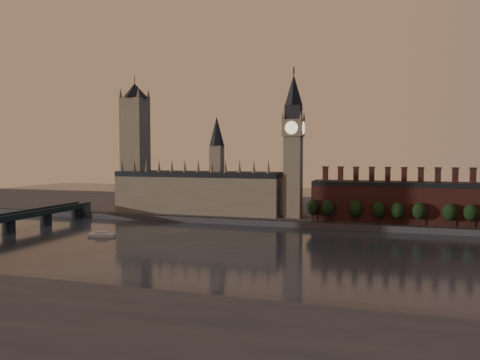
% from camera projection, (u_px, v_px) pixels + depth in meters
% --- Properties ---
extents(ground, '(900.00, 900.00, 0.00)m').
position_uv_depth(ground, '(232.00, 253.00, 234.89)').
color(ground, black).
rests_on(ground, ground).
extents(north_bank, '(900.00, 182.00, 4.00)m').
position_uv_depth(north_bank, '(296.00, 209.00, 404.54)').
color(north_bank, '#46474B').
rests_on(north_bank, ground).
extents(palace_of_westminster, '(130.00, 30.30, 74.00)m').
position_uv_depth(palace_of_westminster, '(199.00, 190.00, 362.29)').
color(palace_of_westminster, '#7C6E58').
rests_on(palace_of_westminster, north_bank).
extents(victoria_tower, '(24.00, 24.00, 108.00)m').
position_uv_depth(victoria_tower, '(135.00, 142.00, 376.70)').
color(victoria_tower, '#7C6E58').
rests_on(victoria_tower, north_bank).
extents(big_ben, '(15.00, 15.00, 107.00)m').
position_uv_depth(big_ben, '(293.00, 144.00, 333.57)').
color(big_ben, '#7C6E58').
rests_on(big_ben, north_bank).
extents(chimney_block, '(110.00, 25.00, 37.00)m').
position_uv_depth(chimney_block, '(395.00, 201.00, 315.07)').
color(chimney_block, brown).
rests_on(chimney_block, north_bank).
extents(embankment_tree_0, '(8.60, 8.60, 14.88)m').
position_uv_depth(embankment_tree_0, '(312.00, 207.00, 317.34)').
color(embankment_tree_0, black).
rests_on(embankment_tree_0, north_bank).
extents(embankment_tree_1, '(8.60, 8.60, 14.88)m').
position_uv_depth(embankment_tree_1, '(328.00, 208.00, 312.50)').
color(embankment_tree_1, black).
rests_on(embankment_tree_1, north_bank).
extents(embankment_tree_2, '(8.60, 8.60, 14.88)m').
position_uv_depth(embankment_tree_2, '(356.00, 209.00, 308.90)').
color(embankment_tree_2, black).
rests_on(embankment_tree_2, north_bank).
extents(embankment_tree_3, '(8.60, 8.60, 14.88)m').
position_uv_depth(embankment_tree_3, '(378.00, 210.00, 303.89)').
color(embankment_tree_3, black).
rests_on(embankment_tree_3, north_bank).
extents(embankment_tree_4, '(8.60, 8.60, 14.88)m').
position_uv_depth(embankment_tree_4, '(397.00, 210.00, 299.64)').
color(embankment_tree_4, black).
rests_on(embankment_tree_4, north_bank).
extents(embankment_tree_5, '(8.60, 8.60, 14.88)m').
position_uv_depth(embankment_tree_5, '(419.00, 211.00, 296.39)').
color(embankment_tree_5, black).
rests_on(embankment_tree_5, north_bank).
extents(embankment_tree_6, '(8.60, 8.60, 14.88)m').
position_uv_depth(embankment_tree_6, '(450.00, 212.00, 291.10)').
color(embankment_tree_6, black).
rests_on(embankment_tree_6, north_bank).
extents(embankment_tree_7, '(8.60, 8.60, 14.88)m').
position_uv_depth(embankment_tree_7, '(471.00, 213.00, 288.16)').
color(embankment_tree_7, black).
rests_on(embankment_tree_7, north_bank).
extents(river_boat, '(16.43, 7.29, 3.18)m').
position_uv_depth(river_boat, '(102.00, 234.00, 281.43)').
color(river_boat, silver).
rests_on(river_boat, ground).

